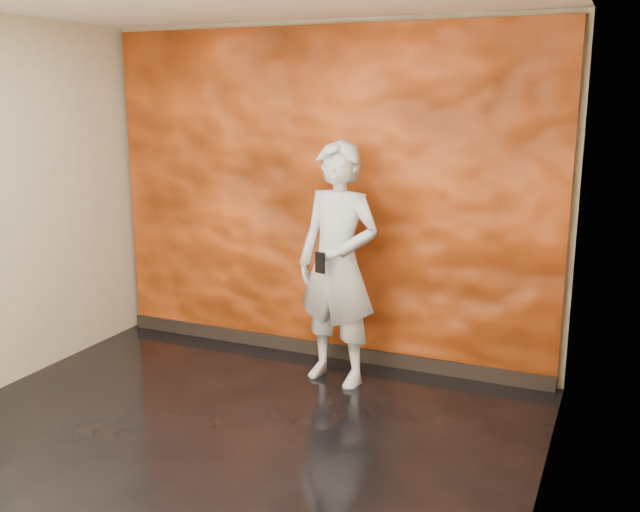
# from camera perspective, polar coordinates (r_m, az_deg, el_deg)

# --- Properties ---
(room) EXTENTS (4.02, 4.02, 2.81)m
(room) POSITION_cam_1_polar(r_m,az_deg,el_deg) (4.24, -10.25, 1.42)
(room) COLOR black
(room) RESTS_ON ground
(feature_wall) EXTENTS (3.90, 0.06, 2.75)m
(feature_wall) POSITION_cam_1_polar(r_m,az_deg,el_deg) (5.94, 0.30, 4.72)
(feature_wall) COLOR #DC5417
(feature_wall) RESTS_ON ground
(baseboard) EXTENTS (3.90, 0.04, 0.12)m
(baseboard) POSITION_cam_1_polar(r_m,az_deg,el_deg) (6.23, 0.14, -7.43)
(baseboard) COLOR black
(baseboard) RESTS_ON ground
(man) EXTENTS (0.76, 0.57, 1.88)m
(man) POSITION_cam_1_polar(r_m,az_deg,el_deg) (5.46, 1.45, -0.70)
(man) COLOR #9A9FA8
(man) RESTS_ON ground
(phone) EXTENTS (0.09, 0.04, 0.16)m
(phone) POSITION_cam_1_polar(r_m,az_deg,el_deg) (5.24, 0.00, -0.54)
(phone) COLOR black
(phone) RESTS_ON man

